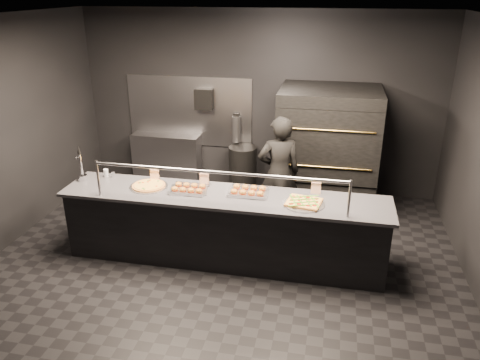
{
  "coord_description": "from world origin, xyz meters",
  "views": [
    {
      "loc": [
        1.26,
        -5.12,
        3.32
      ],
      "look_at": [
        0.17,
        0.2,
        1.05
      ],
      "focal_mm": 35.0,
      "sensor_mm": 36.0,
      "label": 1
    }
  ],
  "objects_px": {
    "prep_shelf": "(167,159)",
    "fire_extinguisher": "(236,129)",
    "pizza_oven": "(327,149)",
    "beer_tap": "(82,170)",
    "service_counter": "(224,227)",
    "slider_tray_b": "(248,191)",
    "round_pizza": "(149,186)",
    "slider_tray_a": "(189,189)",
    "towel_dispenser": "(204,99)",
    "trash_bin": "(243,169)",
    "worker": "(279,173)",
    "square_pizza": "(304,202)"
  },
  "relations": [
    {
      "from": "pizza_oven",
      "to": "beer_tap",
      "type": "xyz_separation_m",
      "value": [
        -3.15,
        -1.81,
        0.09
      ]
    },
    {
      "from": "slider_tray_a",
      "to": "trash_bin",
      "type": "distance_m",
      "value": 2.26
    },
    {
      "from": "service_counter",
      "to": "towel_dispenser",
      "type": "xyz_separation_m",
      "value": [
        -0.9,
        2.39,
        1.09
      ]
    },
    {
      "from": "towel_dispenser",
      "to": "trash_bin",
      "type": "relative_size",
      "value": 0.44
    },
    {
      "from": "fire_extinguisher",
      "to": "slider_tray_b",
      "type": "bearing_deg",
      "value": -74.34
    },
    {
      "from": "pizza_oven",
      "to": "slider_tray_b",
      "type": "bearing_deg",
      "value": -117.02
    },
    {
      "from": "towel_dispenser",
      "to": "trash_bin",
      "type": "bearing_deg",
      "value": -13.65
    },
    {
      "from": "service_counter",
      "to": "towel_dispenser",
      "type": "bearing_deg",
      "value": 110.63
    },
    {
      "from": "pizza_oven",
      "to": "fire_extinguisher",
      "type": "bearing_deg",
      "value": 162.11
    },
    {
      "from": "service_counter",
      "to": "pizza_oven",
      "type": "bearing_deg",
      "value": 57.73
    },
    {
      "from": "square_pizza",
      "to": "worker",
      "type": "height_order",
      "value": "worker"
    },
    {
      "from": "towel_dispenser",
      "to": "prep_shelf",
      "type": "bearing_deg",
      "value": -174.29
    },
    {
      "from": "worker",
      "to": "trash_bin",
      "type": "bearing_deg",
      "value": -74.67
    },
    {
      "from": "prep_shelf",
      "to": "round_pizza",
      "type": "height_order",
      "value": "round_pizza"
    },
    {
      "from": "pizza_oven",
      "to": "towel_dispenser",
      "type": "height_order",
      "value": "pizza_oven"
    },
    {
      "from": "round_pizza",
      "to": "pizza_oven",
      "type": "bearing_deg",
      "value": 40.01
    },
    {
      "from": "prep_shelf",
      "to": "slider_tray_b",
      "type": "relative_size",
      "value": 2.37
    },
    {
      "from": "beer_tap",
      "to": "slider_tray_b",
      "type": "xyz_separation_m",
      "value": [
        2.24,
        0.03,
        -0.11
      ]
    },
    {
      "from": "pizza_oven",
      "to": "trash_bin",
      "type": "xyz_separation_m",
      "value": [
        -1.4,
        0.32,
        -0.57
      ]
    },
    {
      "from": "prep_shelf",
      "to": "round_pizza",
      "type": "xyz_separation_m",
      "value": [
        0.6,
        -2.27,
        0.49
      ]
    },
    {
      "from": "pizza_oven",
      "to": "trash_bin",
      "type": "relative_size",
      "value": 2.39
    },
    {
      "from": "slider_tray_a",
      "to": "worker",
      "type": "height_order",
      "value": "worker"
    },
    {
      "from": "slider_tray_a",
      "to": "square_pizza",
      "type": "distance_m",
      "value": 1.46
    },
    {
      "from": "pizza_oven",
      "to": "round_pizza",
      "type": "height_order",
      "value": "pizza_oven"
    },
    {
      "from": "slider_tray_a",
      "to": "pizza_oven",
      "type": "bearing_deg",
      "value": 48.18
    },
    {
      "from": "square_pizza",
      "to": "round_pizza",
      "type": "bearing_deg",
      "value": 176.88
    },
    {
      "from": "slider_tray_b",
      "to": "beer_tap",
      "type": "bearing_deg",
      "value": -179.29
    },
    {
      "from": "fire_extinguisher",
      "to": "trash_bin",
      "type": "bearing_deg",
      "value": -50.19
    },
    {
      "from": "service_counter",
      "to": "round_pizza",
      "type": "height_order",
      "value": "service_counter"
    },
    {
      "from": "round_pizza",
      "to": "service_counter",
      "type": "bearing_deg",
      "value": -2.96
    },
    {
      "from": "slider_tray_b",
      "to": "square_pizza",
      "type": "relative_size",
      "value": 1.02
    },
    {
      "from": "beer_tap",
      "to": "slider_tray_b",
      "type": "relative_size",
      "value": 0.97
    },
    {
      "from": "beer_tap",
      "to": "worker",
      "type": "height_order",
      "value": "worker"
    },
    {
      "from": "prep_shelf",
      "to": "service_counter",
      "type": "bearing_deg",
      "value": -55.41
    },
    {
      "from": "square_pizza",
      "to": "trash_bin",
      "type": "xyz_separation_m",
      "value": [
        -1.19,
        2.28,
        -0.54
      ]
    },
    {
      "from": "pizza_oven",
      "to": "fire_extinguisher",
      "type": "relative_size",
      "value": 3.78
    },
    {
      "from": "slider_tray_b",
      "to": "slider_tray_a",
      "type": "bearing_deg",
      "value": -174.33
    },
    {
      "from": "prep_shelf",
      "to": "fire_extinguisher",
      "type": "bearing_deg",
      "value": 3.66
    },
    {
      "from": "fire_extinguisher",
      "to": "square_pizza",
      "type": "relative_size",
      "value": 1.01
    },
    {
      "from": "square_pizza",
      "to": "towel_dispenser",
      "type": "bearing_deg",
      "value": 127.72
    },
    {
      "from": "fire_extinguisher",
      "to": "round_pizza",
      "type": "distance_m",
      "value": 2.44
    },
    {
      "from": "beer_tap",
      "to": "trash_bin",
      "type": "height_order",
      "value": "beer_tap"
    },
    {
      "from": "slider_tray_a",
      "to": "slider_tray_b",
      "type": "bearing_deg",
      "value": 5.67
    },
    {
      "from": "beer_tap",
      "to": "slider_tray_a",
      "type": "distance_m",
      "value": 1.49
    },
    {
      "from": "round_pizza",
      "to": "slider_tray_b",
      "type": "xyz_separation_m",
      "value": [
        1.29,
        0.06,
        0.01
      ]
    },
    {
      "from": "service_counter",
      "to": "slider_tray_b",
      "type": "distance_m",
      "value": 0.58
    },
    {
      "from": "pizza_oven",
      "to": "slider_tray_a",
      "type": "distance_m",
      "value": 2.49
    },
    {
      "from": "pizza_oven",
      "to": "fire_extinguisher",
      "type": "distance_m",
      "value": 1.63
    },
    {
      "from": "slider_tray_a",
      "to": "slider_tray_b",
      "type": "height_order",
      "value": "slider_tray_b"
    },
    {
      "from": "round_pizza",
      "to": "prep_shelf",
      "type": "bearing_deg",
      "value": 104.76
    }
  ]
}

